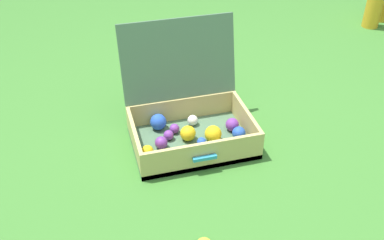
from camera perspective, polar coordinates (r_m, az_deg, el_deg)
ground_plane at (r=2.16m, az=2.24°, el=-3.71°), size 16.00×16.00×0.00m
open_suitcase at (r=2.16m, az=-0.38°, el=0.33°), size 0.58×0.53×0.54m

